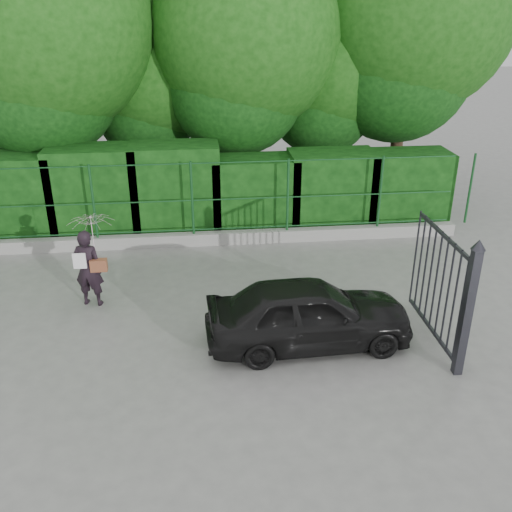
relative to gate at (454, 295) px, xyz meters
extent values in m
plane|color=gray|center=(-4.60, 0.72, -1.19)|extent=(80.00, 80.00, 0.00)
cube|color=#9E9E99|center=(-4.60, 5.22, -1.04)|extent=(14.00, 0.25, 0.30)
cylinder|color=#15481F|center=(-6.50, 5.22, 0.01)|extent=(0.06, 0.06, 1.80)
cylinder|color=#15481F|center=(-4.20, 5.22, 0.01)|extent=(0.06, 0.06, 1.80)
cylinder|color=#15481F|center=(-1.90, 5.22, 0.01)|extent=(0.06, 0.06, 1.80)
cylinder|color=#15481F|center=(0.40, 5.22, 0.01)|extent=(0.06, 0.06, 1.80)
cylinder|color=#15481F|center=(2.70, 5.22, 0.01)|extent=(0.06, 0.06, 1.80)
cylinder|color=#15481F|center=(-4.60, 5.22, -0.79)|extent=(13.60, 0.03, 0.03)
cylinder|color=#15481F|center=(-4.60, 5.22, -0.04)|extent=(13.60, 0.03, 0.03)
cylinder|color=#15481F|center=(-4.60, 5.22, 0.86)|extent=(13.60, 0.03, 0.03)
cube|color=black|center=(-8.60, 6.22, -0.13)|extent=(2.20, 1.20, 2.12)
cube|color=black|center=(-6.60, 6.22, -0.06)|extent=(2.20, 1.20, 2.26)
cube|color=black|center=(-4.60, 6.22, -0.05)|extent=(2.20, 1.20, 2.28)
cube|color=black|center=(-2.60, 6.22, -0.25)|extent=(2.20, 1.20, 1.88)
cube|color=black|center=(-0.60, 6.22, -0.20)|extent=(2.20, 1.20, 1.98)
cube|color=black|center=(1.40, 6.22, -0.23)|extent=(2.20, 1.20, 1.92)
cylinder|color=black|center=(-7.60, 7.92, 1.06)|extent=(0.36, 0.36, 4.50)
sphere|color=#14470F|center=(-7.60, 7.92, 3.76)|extent=(5.40, 5.40, 5.40)
cylinder|color=black|center=(-5.10, 9.22, 0.44)|extent=(0.36, 0.36, 3.25)
sphere|color=#14470F|center=(-5.10, 9.22, 2.39)|extent=(3.90, 3.90, 3.90)
cylinder|color=black|center=(-2.60, 8.22, 0.94)|extent=(0.36, 0.36, 4.25)
sphere|color=#14470F|center=(-2.60, 8.22, 3.49)|extent=(5.10, 5.10, 5.10)
cylinder|color=black|center=(-0.10, 8.92, 0.56)|extent=(0.36, 0.36, 3.50)
sphere|color=#14470F|center=(-0.10, 8.92, 2.66)|extent=(4.20, 4.20, 4.20)
cylinder|color=black|center=(1.90, 8.52, 1.19)|extent=(0.36, 0.36, 4.75)
sphere|color=#14470F|center=(1.90, 8.52, 4.04)|extent=(5.70, 5.70, 5.70)
cube|color=#26262C|center=(0.00, -0.48, -0.09)|extent=(0.14, 0.14, 2.20)
cone|color=#26262C|center=(0.00, -0.48, 1.09)|extent=(0.22, 0.22, 0.16)
cube|color=#26262C|center=(0.00, 0.67, -1.04)|extent=(0.05, 2.00, 0.06)
cube|color=#26262C|center=(0.00, 0.67, 0.76)|extent=(0.05, 2.00, 0.06)
cylinder|color=#26262C|center=(0.00, -0.28, -0.14)|extent=(0.04, 0.04, 1.90)
cylinder|color=#26262C|center=(0.00, -0.03, -0.14)|extent=(0.04, 0.04, 1.90)
cylinder|color=#26262C|center=(0.00, 0.22, -0.14)|extent=(0.04, 0.04, 1.90)
cylinder|color=#26262C|center=(0.00, 0.47, -0.14)|extent=(0.04, 0.04, 1.90)
cylinder|color=#26262C|center=(0.00, 0.72, -0.14)|extent=(0.04, 0.04, 1.90)
cylinder|color=#26262C|center=(0.00, 0.97, -0.14)|extent=(0.04, 0.04, 1.90)
cylinder|color=#26262C|center=(0.00, 1.22, -0.14)|extent=(0.04, 0.04, 1.90)
cylinder|color=#26262C|center=(0.00, 1.47, -0.14)|extent=(0.04, 0.04, 1.90)
cylinder|color=#26262C|center=(0.00, 1.72, -0.14)|extent=(0.04, 0.04, 1.90)
imported|color=black|center=(-6.24, 2.49, -0.40)|extent=(0.64, 0.49, 1.57)
imported|color=#F7CCE6|center=(-6.09, 2.54, 0.27)|extent=(0.86, 0.88, 0.79)
cube|color=brown|center=(-6.02, 2.41, -0.31)|extent=(0.32, 0.15, 0.24)
cube|color=white|center=(-6.36, 2.37, -0.19)|extent=(0.25, 0.02, 0.32)
imported|color=black|center=(-2.25, 0.65, -0.58)|extent=(3.61, 1.58, 1.21)
camera|label=1|loc=(-4.07, -7.72, 4.42)|focal=40.00mm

